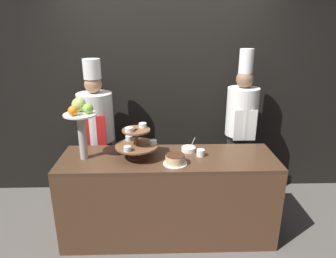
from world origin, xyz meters
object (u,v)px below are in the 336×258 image
Objects in this scene: tiered_stand at (137,142)px; cup_white at (201,153)px; fruit_pedestal at (81,118)px; cake_round at (175,160)px; serving_bowl_far at (189,149)px; chef_center_left at (241,124)px; chef_left at (97,129)px.

tiered_stand reaches higher than cup_white.
fruit_pedestal is 2.60× the size of cake_round.
cake_round is 0.31m from cup_white.
serving_bowl_far is 0.81m from chef_center_left.
serving_bowl_far is (-0.10, 0.12, -0.01)m from cup_white.
serving_bowl_far is 0.08× the size of chef_center_left.
chef_center_left reaches higher than cake_round.
serving_bowl_far is at bearing 16.07° from tiered_stand.
chef_center_left reaches higher than serving_bowl_far.
tiered_stand is at bearing -151.50° from chef_center_left.
tiered_stand is 0.80m from chef_left.
cake_round is at bearing -22.13° from tiered_stand.
tiered_stand reaches higher than cake_round.
fruit_pedestal is 0.94m from cake_round.
chef_center_left reaches higher than chef_left.
tiered_stand is 0.22× the size of chef_center_left.
chef_left is (-0.85, 0.77, 0.03)m from cake_round.
chef_left is (-0.50, 0.63, -0.08)m from tiered_stand.
fruit_pedestal is 3.92× the size of serving_bowl_far.
chef_left is (0.00, 0.61, -0.32)m from fruit_pedestal.
cup_white is at bearing -28.42° from chef_left.
cake_round is 0.33m from serving_bowl_far.
cup_white is at bearing 2.38° from tiered_stand.
serving_bowl_far is (1.01, 0.13, -0.37)m from fruit_pedestal.
chef_center_left is at bearing 20.14° from fruit_pedestal.
chef_left is at bearing 151.58° from cup_white.
cake_round is at bearing -146.27° from cup_white.
chef_center_left is (1.65, 0.61, -0.28)m from fruit_pedestal.
serving_bowl_far is at bearing -143.41° from chef_center_left.
chef_center_left reaches higher than cup_white.
cake_round is 1.11m from chef_center_left.
tiered_stand is at bearing -177.62° from cup_white.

